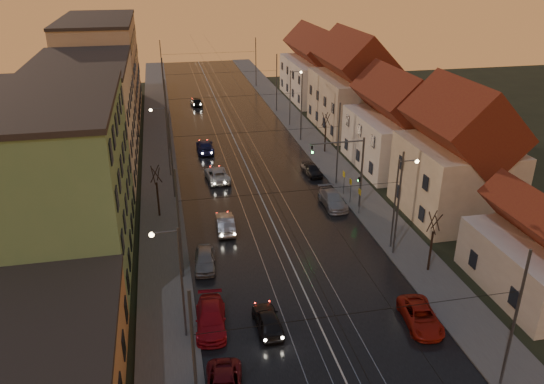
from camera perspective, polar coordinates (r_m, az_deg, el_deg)
ground at (r=35.67m, az=5.79°, el=-15.38°), size 160.00×160.00×0.00m
road at (r=70.41m, az=-3.92°, el=5.31°), size 16.00×120.00×0.04m
sidewalk_left at (r=69.81m, az=-12.10°, el=4.70°), size 4.00×120.00×0.15m
sidewalk_right at (r=72.36m, az=3.97°, el=5.88°), size 4.00×120.00×0.15m
tram_rail_0 at (r=70.15m, az=-5.71°, el=5.20°), size 0.06×120.00×0.03m
tram_rail_1 at (r=70.30m, az=-4.55°, el=5.29°), size 0.06×120.00×0.03m
tram_rail_2 at (r=70.50m, az=-3.30°, el=5.38°), size 0.06×120.00×0.03m
tram_rail_3 at (r=70.71m, az=-2.15°, el=5.46°), size 0.06×120.00×0.03m
apartment_left_0 at (r=32.63m, az=-25.14°, el=-17.26°), size 10.00×14.00×4.50m
apartment_left_1 at (r=44.00m, az=-22.09°, el=0.76°), size 10.00×18.00×13.00m
apartment_left_2 at (r=62.89m, az=-19.36°, el=7.41°), size 10.00×20.00×12.00m
apartment_left_3 at (r=85.92m, az=-17.80°, el=12.50°), size 10.00×24.00×14.00m
house_right_1 at (r=51.57m, az=19.28°, el=3.26°), size 8.67×10.20×10.80m
house_right_2 at (r=62.65m, az=13.30°, el=6.77°), size 9.18×12.24×9.20m
house_right_3 at (r=75.71m, az=8.68°, el=10.98°), size 9.18×14.28×11.50m
house_right_4 at (r=92.57m, az=4.77°, el=13.06°), size 9.18×16.32×10.00m
catenary_pole_l_0 at (r=27.03m, az=-8.30°, el=-18.27°), size 0.16×0.16×9.00m
catenary_pole_r_0 at (r=32.28m, az=24.62°, el=-12.56°), size 0.16×0.16×9.00m
catenary_pole_l_1 at (r=39.47m, az=-9.95°, el=-3.61°), size 0.16×0.16×9.00m
catenary_pole_r_1 at (r=43.23m, az=13.41°, el=-1.37°), size 0.16×0.16×9.00m
catenary_pole_l_2 at (r=53.24m, az=-10.74°, el=3.77°), size 0.16×0.16×9.00m
catenary_pole_r_2 at (r=56.09m, az=7.12°, el=5.06°), size 0.16×0.16×9.00m
catenary_pole_l_3 at (r=67.54m, az=-11.21°, el=8.07°), size 0.16×0.16×9.00m
catenary_pole_r_3 at (r=69.81m, az=3.18°, el=9.01°), size 0.16×0.16×9.00m
catenary_pole_l_4 at (r=82.09m, az=-11.52°, el=10.86°), size 0.16×0.16×9.00m
catenary_pole_r_4 at (r=83.97m, az=0.50°, el=11.62°), size 0.16×0.16×9.00m
catenary_pole_l_5 at (r=99.73m, az=-11.78°, el=13.13°), size 0.16×0.16×9.00m
catenary_pole_r_5 at (r=101.28m, az=-1.75°, el=13.76°), size 0.16×0.16×9.00m
street_lamp_0 at (r=33.19m, az=-10.27°, el=-8.61°), size 1.75×0.32×8.00m
street_lamp_1 at (r=44.10m, az=13.52°, el=-0.32°), size 1.75×0.32×8.00m
street_lamp_2 at (r=58.80m, az=-11.48°, el=6.05°), size 1.75×0.32×8.00m
street_lamp_3 at (r=76.41m, az=2.19°, el=10.65°), size 1.75×0.32×8.00m
traffic_light_mast at (r=50.56m, az=8.62°, el=2.94°), size 5.30×0.32×7.20m
bare_tree_0 at (r=50.28m, az=-12.22°, el=-0.08°), size 1.09×1.09×5.11m
bare_tree_1 at (r=42.47m, az=16.79°, el=-5.32°), size 1.09×1.09×5.11m
bare_tree_2 at (r=66.27m, az=5.77°, el=6.28°), size 1.09×1.09×5.11m
driving_car_0 at (r=35.85m, az=-0.46°, el=-13.62°), size 1.70×4.00×1.35m
driving_car_1 at (r=47.64m, az=-5.06°, el=-3.36°), size 1.69×4.44×1.44m
driving_car_2 at (r=58.34m, az=-5.92°, el=1.88°), size 2.66×5.10×1.37m
driving_car_3 at (r=67.29m, az=-7.21°, el=4.91°), size 2.09×5.02×1.45m
driving_car_4 at (r=89.15m, az=-8.15°, el=9.60°), size 2.04×4.14×1.36m
parked_left_2 at (r=36.18m, az=-6.60°, el=-13.35°), size 2.38×4.99×1.40m
parked_left_3 at (r=42.45m, az=-7.24°, el=-7.21°), size 2.00×4.17×1.37m
parked_right_0 at (r=37.56m, az=15.70°, el=-12.75°), size 2.64×4.79×1.27m
parked_right_1 at (r=52.40m, az=6.55°, el=-0.79°), size 2.03×4.89×1.41m
parked_right_2 at (r=59.70m, az=4.30°, el=2.43°), size 1.94×3.97×1.30m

